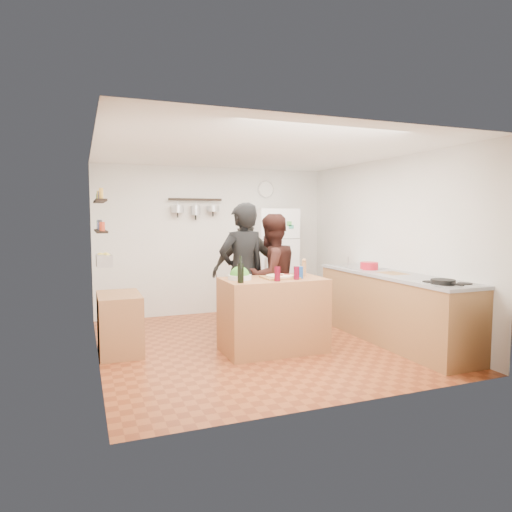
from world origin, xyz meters
name	(u,v)px	position (x,y,z in m)	size (l,w,h in m)	color
room_shell	(248,247)	(0.00, 0.39, 1.25)	(4.20, 4.20, 4.20)	brown
prep_island	(273,315)	(0.05, -0.37, 0.46)	(1.25, 0.72, 0.91)	#A6673C
pizza_board	(280,277)	(0.13, -0.39, 0.92)	(0.42, 0.34, 0.02)	olive
pizza	(280,276)	(0.13, -0.39, 0.94)	(0.34, 0.34, 0.02)	#D1BA8A
salad_bowl	(240,277)	(-0.37, -0.32, 0.94)	(0.29, 0.29, 0.06)	silver
wine_bottle	(241,273)	(-0.45, -0.59, 1.02)	(0.07, 0.07, 0.22)	black
wine_glass_near	(277,274)	(0.00, -0.61, 1.00)	(0.07, 0.07, 0.17)	#560716
wine_glass_far	(296,273)	(0.27, -0.57, 0.99)	(0.07, 0.07, 0.16)	#5B071E
pepper_mill	(304,269)	(0.50, -0.32, 1.00)	(0.06, 0.06, 0.18)	#9C6A41
salt_canister	(299,273)	(0.35, -0.49, 0.98)	(0.09, 0.09, 0.15)	navy
person_left	(242,273)	(-0.18, 0.13, 0.92)	(0.67, 0.44, 1.85)	black
person_center	(271,277)	(0.25, 0.18, 0.85)	(0.83, 0.65, 1.71)	black
person_back	(247,271)	(0.08, 0.68, 0.88)	(1.04, 0.43, 1.77)	#2B2926
counter_run	(392,308)	(1.70, -0.55, 0.45)	(0.63, 2.63, 0.90)	#9E7042
stove_top	(447,284)	(1.70, -1.50, 0.91)	(0.60, 0.62, 0.02)	white
skillet	(443,282)	(1.60, -1.54, 0.95)	(0.27, 0.27, 0.05)	black
sink	(357,267)	(1.70, 0.30, 0.92)	(0.50, 0.80, 0.03)	silver
cutting_board	(393,274)	(1.70, -0.54, 0.91)	(0.30, 0.40, 0.02)	olive
red_bowl	(369,266)	(1.65, -0.08, 0.97)	(0.25, 0.25, 0.10)	red
fridge	(273,261)	(0.95, 1.75, 0.90)	(0.70, 0.68, 1.80)	white
wall_clock	(266,189)	(0.95, 2.08, 2.15)	(0.30, 0.30, 0.03)	silver
spice_shelf_lower	(101,231)	(-1.93, 0.20, 1.50)	(0.12, 1.00, 0.03)	black
spice_shelf_upper	(100,201)	(-1.93, 0.20, 1.85)	(0.12, 1.00, 0.03)	black
produce_basket	(104,260)	(-1.90, 0.20, 1.15)	(0.18, 0.35, 0.14)	silver
side_table	(120,323)	(-1.74, 0.23, 0.36)	(0.50, 0.80, 0.73)	#A16E43
pot_rack	(195,200)	(-0.35, 2.00, 1.95)	(0.90, 0.04, 0.04)	black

